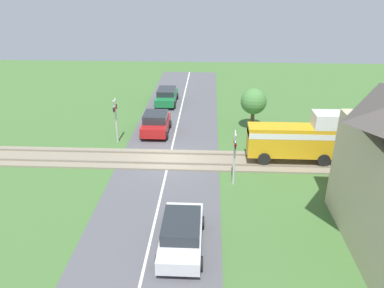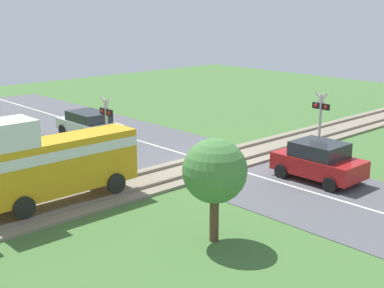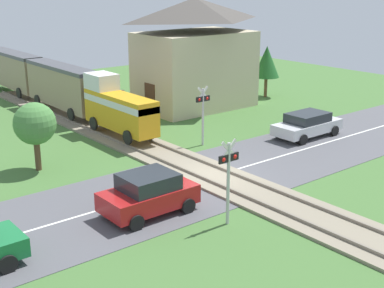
{
  "view_description": "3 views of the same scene",
  "coord_description": "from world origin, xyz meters",
  "px_view_note": "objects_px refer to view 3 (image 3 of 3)",
  "views": [
    {
      "loc": [
        21.41,
        2.54,
        10.91
      ],
      "look_at": [
        0.0,
        1.48,
        1.2
      ],
      "focal_mm": 35.0,
      "sensor_mm": 36.0,
      "label": 1
    },
    {
      "loc": [
        -16.36,
        16.59,
        7.0
      ],
      "look_at": [
        0.0,
        1.48,
        1.2
      ],
      "focal_mm": 50.0,
      "sensor_mm": 36.0,
      "label": 2
    },
    {
      "loc": [
        -14.98,
        -16.98,
        8.59
      ],
      "look_at": [
        0.0,
        1.48,
        1.2
      ],
      "focal_mm": 50.0,
      "sensor_mm": 36.0,
      "label": 3
    }
  ],
  "objects_px": {
    "crossing_signal_west_approach": "(228,171)",
    "pedestrian_by_station": "(123,103)",
    "train": "(54,83)",
    "car_near_crossing": "(149,193)",
    "car_far_side": "(307,124)",
    "crossing_signal_east_approach": "(203,108)",
    "station_building": "(195,55)"
  },
  "relations": [
    {
      "from": "crossing_signal_west_approach",
      "to": "pedestrian_by_station",
      "type": "xyz_separation_m",
      "value": [
        5.79,
        16.36,
        -1.29
      ]
    },
    {
      "from": "train",
      "to": "car_near_crossing",
      "type": "distance_m",
      "value": 18.14
    },
    {
      "from": "car_far_side",
      "to": "pedestrian_by_station",
      "type": "bearing_deg",
      "value": 115.73
    },
    {
      "from": "crossing_signal_west_approach",
      "to": "car_near_crossing",
      "type": "bearing_deg",
      "value": 124.3
    },
    {
      "from": "car_near_crossing",
      "to": "pedestrian_by_station",
      "type": "height_order",
      "value": "pedestrian_by_station"
    },
    {
      "from": "car_near_crossing",
      "to": "crossing_signal_west_approach",
      "type": "distance_m",
      "value": 3.3
    },
    {
      "from": "car_near_crossing",
      "to": "car_far_side",
      "type": "relative_size",
      "value": 0.85
    },
    {
      "from": "car_far_side",
      "to": "crossing_signal_east_approach",
      "type": "height_order",
      "value": "crossing_signal_east_approach"
    },
    {
      "from": "car_near_crossing",
      "to": "pedestrian_by_station",
      "type": "relative_size",
      "value": 2.15
    },
    {
      "from": "car_far_side",
      "to": "pedestrian_by_station",
      "type": "relative_size",
      "value": 2.52
    },
    {
      "from": "train",
      "to": "pedestrian_by_station",
      "type": "relative_size",
      "value": 13.12
    },
    {
      "from": "crossing_signal_west_approach",
      "to": "crossing_signal_east_approach",
      "type": "bearing_deg",
      "value": 55.24
    },
    {
      "from": "train",
      "to": "crossing_signal_east_approach",
      "type": "distance_m",
      "value": 12.45
    },
    {
      "from": "crossing_signal_west_approach",
      "to": "pedestrian_by_station",
      "type": "bearing_deg",
      "value": 70.51
    },
    {
      "from": "station_building",
      "to": "train",
      "type": "bearing_deg",
      "value": 148.57
    },
    {
      "from": "car_near_crossing",
      "to": "station_building",
      "type": "distance_m",
      "value": 18.02
    },
    {
      "from": "crossing_signal_west_approach",
      "to": "car_far_side",
      "type": "bearing_deg",
      "value": 26.05
    },
    {
      "from": "car_far_side",
      "to": "station_building",
      "type": "distance_m",
      "value": 10.13
    },
    {
      "from": "crossing_signal_east_approach",
      "to": "crossing_signal_west_approach",
      "type": "bearing_deg",
      "value": -124.76
    },
    {
      "from": "car_near_crossing",
      "to": "crossing_signal_east_approach",
      "type": "relative_size",
      "value": 1.12
    },
    {
      "from": "car_far_side",
      "to": "crossing_signal_west_approach",
      "type": "bearing_deg",
      "value": -153.95
    },
    {
      "from": "station_building",
      "to": "pedestrian_by_station",
      "type": "xyz_separation_m",
      "value": [
        -5.07,
        1.24,
        -2.83
      ]
    },
    {
      "from": "train",
      "to": "car_near_crossing",
      "type": "bearing_deg",
      "value": -104.33
    },
    {
      "from": "crossing_signal_west_approach",
      "to": "station_building",
      "type": "distance_m",
      "value": 18.69
    },
    {
      "from": "car_near_crossing",
      "to": "crossing_signal_west_approach",
      "type": "xyz_separation_m",
      "value": [
        1.73,
        -2.53,
        1.22
      ]
    },
    {
      "from": "crossing_signal_west_approach",
      "to": "crossing_signal_east_approach",
      "type": "relative_size",
      "value": 1.0
    },
    {
      "from": "train",
      "to": "crossing_signal_west_approach",
      "type": "xyz_separation_m",
      "value": [
        -2.76,
        -20.08,
        0.16
      ]
    },
    {
      "from": "train",
      "to": "pedestrian_by_station",
      "type": "xyz_separation_m",
      "value": [
        3.04,
        -3.72,
        -1.13
      ]
    },
    {
      "from": "car_near_crossing",
      "to": "train",
      "type": "bearing_deg",
      "value": 75.67
    },
    {
      "from": "crossing_signal_west_approach",
      "to": "crossing_signal_east_approach",
      "type": "xyz_separation_m",
      "value": [
        5.51,
        7.94,
        0.0
      ]
    },
    {
      "from": "station_building",
      "to": "pedestrian_by_station",
      "type": "distance_m",
      "value": 5.94
    },
    {
      "from": "crossing_signal_west_approach",
      "to": "crossing_signal_east_approach",
      "type": "height_order",
      "value": "same"
    }
  ]
}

